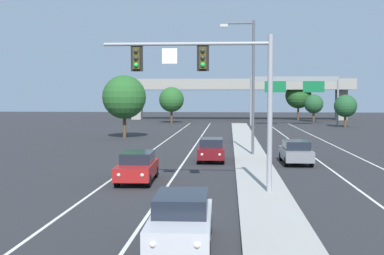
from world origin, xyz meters
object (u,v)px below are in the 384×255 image
(overhead_signal_mast, at_px, (215,79))
(car_receding_grey, at_px, (296,152))
(tree_far_left_b, at_px, (124,97))
(tree_far_right_a, at_px, (314,104))
(car_oncoming_darkred, at_px, (211,149))
(tree_far_left_c, at_px, (171,100))
(tree_far_right_c, at_px, (345,106))
(car_oncoming_red, at_px, (137,166))
(tree_far_right_b, at_px, (298,96))
(street_lamp_median, at_px, (250,79))
(highway_sign_gantry, at_px, (294,85))
(car_oncoming_silver, at_px, (181,220))

(overhead_signal_mast, height_order, car_receding_grey, overhead_signal_mast)
(tree_far_left_b, bearing_deg, tree_far_right_a, 53.89)
(car_oncoming_darkred, relative_size, tree_far_left_c, 0.75)
(car_receding_grey, relative_size, tree_far_right_c, 0.95)
(car_oncoming_darkred, height_order, tree_far_right_a, tree_far_right_a)
(tree_far_left_b, bearing_deg, tree_far_right_c, 36.63)
(overhead_signal_mast, bearing_deg, tree_far_left_b, 109.51)
(car_oncoming_red, height_order, tree_far_right_c, tree_far_right_c)
(car_oncoming_darkred, distance_m, tree_far_left_b, 20.92)
(tree_far_right_b, relative_size, tree_far_left_c, 1.17)
(car_receding_grey, xyz_separation_m, tree_far_right_c, (12.27, 39.82, 2.25))
(street_lamp_median, height_order, tree_far_right_a, street_lamp_median)
(car_oncoming_red, height_order, tree_far_left_b, tree_far_left_b)
(car_oncoming_red, distance_m, tree_far_left_b, 27.74)
(highway_sign_gantry, distance_m, tree_far_right_a, 12.96)
(car_oncoming_red, bearing_deg, overhead_signal_mast, -35.48)
(tree_far_right_b, height_order, tree_far_left_b, tree_far_right_b)
(car_oncoming_red, relative_size, tree_far_left_b, 0.67)
(highway_sign_gantry, distance_m, tree_far_left_c, 20.23)
(car_oncoming_red, bearing_deg, tree_far_left_c, 94.75)
(overhead_signal_mast, height_order, highway_sign_gantry, highway_sign_gantry)
(overhead_signal_mast, distance_m, tree_far_right_c, 53.47)
(car_oncoming_darkred, xyz_separation_m, tree_far_left_c, (-8.29, 47.46, 3.08))
(car_oncoming_silver, height_order, tree_far_left_b, tree_far_left_b)
(overhead_signal_mast, relative_size, tree_far_right_b, 1.12)
(tree_far_right_b, relative_size, tree_far_right_c, 1.49)
(tree_far_right_c, bearing_deg, car_oncoming_red, -114.42)
(car_oncoming_darkred, bearing_deg, overhead_signal_mast, -87.16)
(car_oncoming_red, distance_m, tree_far_left_c, 56.46)
(tree_far_right_a, height_order, tree_far_right_c, tree_far_right_a)
(tree_far_left_b, bearing_deg, overhead_signal_mast, -70.49)
(overhead_signal_mast, height_order, car_oncoming_darkred, overhead_signal_mast)
(car_oncoming_silver, relative_size, tree_far_left_b, 0.67)
(tree_far_right_a, bearing_deg, overhead_signal_mast, -103.21)
(tree_far_left_c, bearing_deg, tree_far_left_b, -93.26)
(car_receding_grey, height_order, tree_far_left_c, tree_far_left_c)
(tree_far_left_c, bearing_deg, car_oncoming_darkred, -80.10)
(car_oncoming_darkred, relative_size, tree_far_right_c, 0.96)
(street_lamp_median, xyz_separation_m, tree_far_right_c, (15.17, 35.75, -2.73))
(car_oncoming_silver, distance_m, highway_sign_gantry, 62.98)
(tree_far_right_a, bearing_deg, tree_far_right_c, -81.96)
(tree_far_right_b, height_order, tree_far_right_c, tree_far_right_b)
(car_oncoming_red, height_order, tree_far_left_c, tree_far_left_c)
(tree_far_left_b, bearing_deg, tree_far_right_b, 60.01)
(car_receding_grey, bearing_deg, tree_far_left_b, 129.39)
(car_oncoming_darkred, xyz_separation_m, car_receding_grey, (5.70, -1.02, 0.00))
(tree_far_right_a, xyz_separation_m, tree_far_right_c, (2.07, -14.68, -0.04))
(tree_far_right_c, bearing_deg, tree_far_right_a, 98.04)
(car_receding_grey, bearing_deg, car_oncoming_silver, -107.39)
(car_oncoming_darkred, bearing_deg, tree_far_right_b, 76.73)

